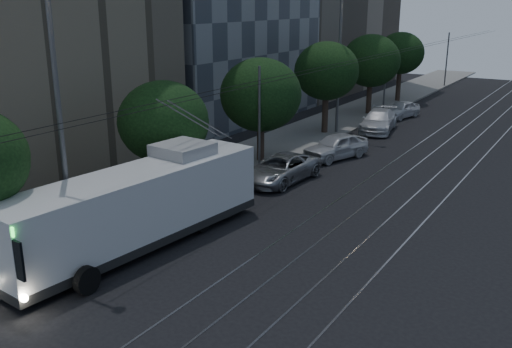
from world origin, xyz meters
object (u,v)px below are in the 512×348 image
object	(u,v)px
trolleybus	(140,206)
car_white_a	(336,146)
pickup_silver	(281,169)
car_white_c	(378,122)
streetlamp_far	(345,48)
streetlamp_near	(65,88)
car_white_b	(379,121)
car_white_d	(401,110)

from	to	relation	value
trolleybus	car_white_a	size ratio (longest dim) A/B	2.67
car_white_a	pickup_silver	bearing A→B (deg)	-76.14
car_white_c	streetlamp_far	size ratio (longest dim) A/B	0.36
streetlamp_near	trolleybus	bearing A→B (deg)	57.47
streetlamp_near	car_white_a	bearing A→B (deg)	82.53
pickup_silver	streetlamp_far	distance (m)	13.47
trolleybus	car_white_b	xyz separation A→B (m)	(0.60, 24.83, -0.87)
trolleybus	car_white_c	world-z (taller)	trolleybus
car_white_a	streetlamp_far	distance (m)	8.63
car_white_a	streetlamp_far	size ratio (longest dim) A/B	0.44
car_white_c	streetlamp_near	world-z (taller)	streetlamp_near
pickup_silver	streetlamp_near	bearing A→B (deg)	-94.34
car_white_c	car_white_d	world-z (taller)	car_white_d
car_white_b	car_white_d	xyz separation A→B (m)	(-0.21, 5.90, -0.10)
streetlamp_far	trolleybus	bearing A→B (deg)	-86.72
car_white_d	streetlamp_far	bearing A→B (deg)	-88.70
car_white_b	streetlamp_near	world-z (taller)	streetlamp_near
car_white_c	streetlamp_far	distance (m)	6.50
car_white_d	streetlamp_near	distance (m)	33.28
car_white_c	car_white_d	bearing A→B (deg)	91.45
car_white_a	car_white_b	distance (m)	8.76
car_white_d	streetlamp_near	world-z (taller)	streetlamp_near
car_white_b	car_white_c	distance (m)	0.57
car_white_c	streetlamp_near	size ratio (longest dim) A/B	0.35
pickup_silver	car_white_c	bearing A→B (deg)	94.80
car_white_d	trolleybus	bearing A→B (deg)	-78.11
pickup_silver	car_white_b	distance (m)	14.62
trolleybus	car_white_d	distance (m)	30.75
trolleybus	car_white_d	bearing A→B (deg)	94.73
car_white_b	car_white_a	bearing A→B (deg)	-97.06
streetlamp_far	streetlamp_near	bearing A→B (deg)	-89.99
car_white_a	car_white_d	bearing A→B (deg)	111.93
trolleybus	car_white_c	size ratio (longest dim) A/B	3.26
streetlamp_far	car_white_c	bearing A→B (deg)	60.45
car_white_a	streetlamp_near	bearing A→B (deg)	-78.31
trolleybus	pickup_silver	xyz separation A→B (m)	(0.55, 10.22, -0.94)
trolleybus	car_white_b	bearing A→B (deg)	94.08
streetlamp_near	car_white_c	bearing A→B (deg)	86.52
streetlamp_far	car_white_b	bearing A→B (deg)	52.41
car_white_a	car_white_c	world-z (taller)	car_white_a
car_white_a	streetlamp_far	xyz separation A→B (m)	(-2.38, 6.30, 5.39)
trolleybus	pickup_silver	bearing A→B (deg)	92.37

